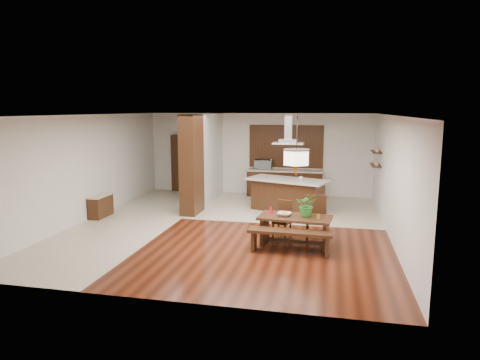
% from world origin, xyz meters
% --- Properties ---
extents(room_shell, '(9.00, 9.04, 2.92)m').
position_xyz_m(room_shell, '(0.00, 0.00, 2.06)').
color(room_shell, '#37140A').
rests_on(room_shell, ground).
extents(tile_hallway, '(2.50, 9.00, 0.01)m').
position_xyz_m(tile_hallway, '(-2.75, 0.00, 0.01)').
color(tile_hallway, beige).
rests_on(tile_hallway, ground).
extents(tile_kitchen, '(5.50, 4.00, 0.01)m').
position_xyz_m(tile_kitchen, '(1.25, 2.50, 0.01)').
color(tile_kitchen, beige).
rests_on(tile_kitchen, ground).
extents(soffit_band, '(8.00, 9.00, 0.02)m').
position_xyz_m(soffit_band, '(0.00, 0.00, 2.88)').
color(soffit_band, '#371F0D').
rests_on(soffit_band, room_shell).
extents(partition_pier, '(0.45, 1.00, 2.90)m').
position_xyz_m(partition_pier, '(-1.40, 1.20, 1.45)').
color(partition_pier, black).
rests_on(partition_pier, ground).
extents(partition_stub, '(0.18, 2.40, 2.90)m').
position_xyz_m(partition_stub, '(-1.40, 3.30, 1.45)').
color(partition_stub, silver).
rests_on(partition_stub, ground).
extents(hallway_console, '(0.37, 0.88, 0.63)m').
position_xyz_m(hallway_console, '(-3.81, 0.20, 0.32)').
color(hallway_console, black).
rests_on(hallway_console, ground).
extents(hallway_doorway, '(1.10, 0.20, 2.10)m').
position_xyz_m(hallway_doorway, '(-2.70, 4.40, 1.05)').
color(hallway_doorway, black).
rests_on(hallway_doorway, ground).
extents(rear_counter, '(2.60, 0.62, 0.95)m').
position_xyz_m(rear_counter, '(1.00, 4.20, 0.48)').
color(rear_counter, black).
rests_on(rear_counter, ground).
extents(kitchen_window, '(2.60, 0.08, 1.50)m').
position_xyz_m(kitchen_window, '(1.00, 4.46, 1.75)').
color(kitchen_window, '#A97132').
rests_on(kitchen_window, room_shell).
extents(shelf_lower, '(0.26, 0.90, 0.04)m').
position_xyz_m(shelf_lower, '(3.87, 2.60, 1.40)').
color(shelf_lower, black).
rests_on(shelf_lower, room_shell).
extents(shelf_upper, '(0.26, 0.90, 0.04)m').
position_xyz_m(shelf_upper, '(3.87, 2.60, 1.80)').
color(shelf_upper, black).
rests_on(shelf_upper, room_shell).
extents(dining_table, '(1.68, 0.96, 0.67)m').
position_xyz_m(dining_table, '(1.82, -1.20, 0.49)').
color(dining_table, black).
rests_on(dining_table, ground).
extents(dining_bench, '(1.80, 0.45, 0.50)m').
position_xyz_m(dining_bench, '(1.77, -1.78, 0.25)').
color(dining_bench, black).
rests_on(dining_bench, ground).
extents(dining_chair_left, '(0.49, 0.49, 0.88)m').
position_xyz_m(dining_chair_left, '(1.47, -0.67, 0.44)').
color(dining_chair_left, black).
rests_on(dining_chair_left, ground).
extents(dining_chair_right, '(0.46, 0.46, 1.05)m').
position_xyz_m(dining_chair_right, '(2.27, -0.75, 0.52)').
color(dining_chair_right, black).
rests_on(dining_chair_right, ground).
extents(pendant_lantern, '(0.64, 0.64, 1.31)m').
position_xyz_m(pendant_lantern, '(1.82, -1.20, 2.25)').
color(pendant_lantern, '#FDEAC1').
rests_on(pendant_lantern, room_shell).
extents(foliage_plant, '(0.49, 0.43, 0.53)m').
position_xyz_m(foliage_plant, '(2.08, -1.13, 0.93)').
color(foliage_plant, '#297C29').
rests_on(foliage_plant, dining_table).
extents(fruit_bowl, '(0.33, 0.33, 0.08)m').
position_xyz_m(fruit_bowl, '(1.58, -1.20, 0.71)').
color(fruit_bowl, beige).
rests_on(fruit_bowl, dining_table).
extents(napkin_cone, '(0.16, 0.16, 0.20)m').
position_xyz_m(napkin_cone, '(1.25, -1.04, 0.77)').
color(napkin_cone, '#A70B1A').
rests_on(napkin_cone, dining_table).
extents(gold_ornament, '(0.10, 0.10, 0.11)m').
position_xyz_m(gold_ornament, '(2.34, -1.33, 0.72)').
color(gold_ornament, gold).
rests_on(gold_ornament, dining_table).
extents(kitchen_island, '(2.60, 1.77, 0.99)m').
position_xyz_m(kitchen_island, '(1.32, 2.04, 0.51)').
color(kitchen_island, black).
rests_on(kitchen_island, ground).
extents(range_hood, '(0.90, 0.55, 0.87)m').
position_xyz_m(range_hood, '(1.32, 2.05, 2.46)').
color(range_hood, silver).
rests_on(range_hood, room_shell).
extents(island_cup, '(0.16, 0.16, 0.10)m').
position_xyz_m(island_cup, '(1.72, 1.93, 1.04)').
color(island_cup, silver).
rests_on(island_cup, kitchen_island).
extents(microwave, '(0.63, 0.45, 0.34)m').
position_xyz_m(microwave, '(0.23, 4.21, 1.12)').
color(microwave, silver).
rests_on(microwave, rear_counter).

